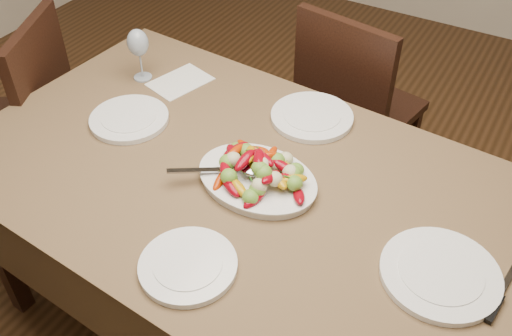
{
  "coord_description": "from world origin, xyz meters",
  "views": [
    {
      "loc": [
        0.75,
        -0.85,
        1.89
      ],
      "look_at": [
        0.14,
        0.2,
        0.82
      ],
      "focal_mm": 40.0,
      "sensor_mm": 36.0,
      "label": 1
    }
  ],
  "objects_px": {
    "chair_far": "(361,108)",
    "plate_far": "(312,117)",
    "dining_table": "(256,267)",
    "chair_left": "(12,131)",
    "serving_platter": "(257,181)",
    "plate_right": "(440,274)",
    "wine_glass": "(139,53)",
    "plate_left": "(129,119)",
    "plate_near": "(188,266)"
  },
  "relations": [
    {
      "from": "serving_platter",
      "to": "plate_far",
      "type": "distance_m",
      "value": 0.36
    },
    {
      "from": "plate_right",
      "to": "serving_platter",
      "type": "bearing_deg",
      "value": 173.67
    },
    {
      "from": "chair_left",
      "to": "plate_left",
      "type": "xyz_separation_m",
      "value": [
        0.65,
        0.02,
        0.29
      ]
    },
    {
      "from": "plate_right",
      "to": "plate_near",
      "type": "xyz_separation_m",
      "value": [
        -0.55,
        -0.29,
        0.0
      ]
    },
    {
      "from": "chair_far",
      "to": "plate_far",
      "type": "distance_m",
      "value": 0.61
    },
    {
      "from": "chair_far",
      "to": "plate_far",
      "type": "height_order",
      "value": "chair_far"
    },
    {
      "from": "plate_right",
      "to": "chair_far",
      "type": "bearing_deg",
      "value": 120.62
    },
    {
      "from": "chair_far",
      "to": "plate_left",
      "type": "relative_size",
      "value": 3.67
    },
    {
      "from": "plate_right",
      "to": "wine_glass",
      "type": "xyz_separation_m",
      "value": [
        -1.2,
        0.34,
        0.09
      ]
    },
    {
      "from": "plate_far",
      "to": "plate_right",
      "type": "bearing_deg",
      "value": -37.27
    },
    {
      "from": "dining_table",
      "to": "serving_platter",
      "type": "bearing_deg",
      "value": 47.3
    },
    {
      "from": "plate_right",
      "to": "plate_far",
      "type": "height_order",
      "value": "same"
    },
    {
      "from": "wine_glass",
      "to": "plate_left",
      "type": "bearing_deg",
      "value": -60.75
    },
    {
      "from": "serving_platter",
      "to": "plate_near",
      "type": "xyz_separation_m",
      "value": [
        0.01,
        -0.35,
        -0.0
      ]
    },
    {
      "from": "plate_right",
      "to": "wine_glass",
      "type": "bearing_deg",
      "value": 164.16
    },
    {
      "from": "chair_left",
      "to": "plate_far",
      "type": "height_order",
      "value": "chair_left"
    },
    {
      "from": "chair_far",
      "to": "plate_right",
      "type": "height_order",
      "value": "chair_far"
    },
    {
      "from": "plate_far",
      "to": "wine_glass",
      "type": "relative_size",
      "value": 1.33
    },
    {
      "from": "dining_table",
      "to": "plate_left",
      "type": "xyz_separation_m",
      "value": [
        -0.51,
        0.05,
        0.39
      ]
    },
    {
      "from": "plate_right",
      "to": "plate_near",
      "type": "height_order",
      "value": "same"
    },
    {
      "from": "plate_near",
      "to": "wine_glass",
      "type": "distance_m",
      "value": 0.92
    },
    {
      "from": "dining_table",
      "to": "chair_left",
      "type": "relative_size",
      "value": 1.94
    },
    {
      "from": "chair_left",
      "to": "plate_far",
      "type": "xyz_separation_m",
      "value": [
        1.17,
        0.33,
        0.29
      ]
    },
    {
      "from": "serving_platter",
      "to": "plate_right",
      "type": "height_order",
      "value": "serving_platter"
    },
    {
      "from": "serving_platter",
      "to": "plate_left",
      "type": "height_order",
      "value": "serving_platter"
    },
    {
      "from": "plate_right",
      "to": "plate_far",
      "type": "bearing_deg",
      "value": 142.73
    },
    {
      "from": "serving_platter",
      "to": "plate_right",
      "type": "relative_size",
      "value": 1.2
    },
    {
      "from": "chair_left",
      "to": "serving_platter",
      "type": "bearing_deg",
      "value": 64.03
    },
    {
      "from": "plate_left",
      "to": "wine_glass",
      "type": "xyz_separation_m",
      "value": [
        -0.13,
        0.23,
        0.09
      ]
    },
    {
      "from": "dining_table",
      "to": "plate_far",
      "type": "xyz_separation_m",
      "value": [
        0.0,
        0.37,
        0.39
      ]
    },
    {
      "from": "dining_table",
      "to": "chair_far",
      "type": "bearing_deg",
      "value": 90.54
    },
    {
      "from": "chair_far",
      "to": "plate_near",
      "type": "bearing_deg",
      "value": 100.84
    },
    {
      "from": "chair_far",
      "to": "chair_left",
      "type": "height_order",
      "value": "same"
    },
    {
      "from": "dining_table",
      "to": "wine_glass",
      "type": "relative_size",
      "value": 8.98
    },
    {
      "from": "dining_table",
      "to": "plate_near",
      "type": "xyz_separation_m",
      "value": [
        0.01,
        -0.35,
        0.39
      ]
    },
    {
      "from": "chair_left",
      "to": "dining_table",
      "type": "bearing_deg",
      "value": 63.9
    },
    {
      "from": "plate_right",
      "to": "plate_far",
      "type": "xyz_separation_m",
      "value": [
        -0.56,
        0.43,
        0.0
      ]
    },
    {
      "from": "plate_left",
      "to": "plate_right",
      "type": "height_order",
      "value": "same"
    },
    {
      "from": "plate_near",
      "to": "wine_glass",
      "type": "height_order",
      "value": "wine_glass"
    },
    {
      "from": "serving_platter",
      "to": "chair_far",
      "type": "bearing_deg",
      "value": 90.69
    },
    {
      "from": "dining_table",
      "to": "plate_far",
      "type": "height_order",
      "value": "plate_far"
    },
    {
      "from": "plate_far",
      "to": "chair_far",
      "type": "bearing_deg",
      "value": 90.91
    },
    {
      "from": "serving_platter",
      "to": "plate_left",
      "type": "distance_m",
      "value": 0.52
    },
    {
      "from": "chair_left",
      "to": "serving_platter",
      "type": "relative_size",
      "value": 2.68
    },
    {
      "from": "plate_left",
      "to": "chair_left",
      "type": "bearing_deg",
      "value": -178.44
    },
    {
      "from": "plate_left",
      "to": "chair_far",
      "type": "bearing_deg",
      "value": 59.18
    },
    {
      "from": "plate_left",
      "to": "plate_right",
      "type": "relative_size",
      "value": 0.88
    },
    {
      "from": "plate_far",
      "to": "wine_glass",
      "type": "height_order",
      "value": "wine_glass"
    },
    {
      "from": "serving_platter",
      "to": "chair_left",
      "type": "bearing_deg",
      "value": 178.48
    },
    {
      "from": "chair_left",
      "to": "plate_left",
      "type": "distance_m",
      "value": 0.72
    }
  ]
}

